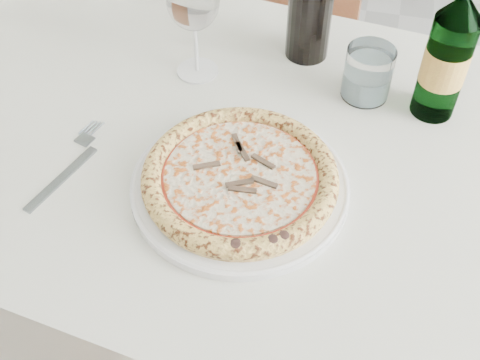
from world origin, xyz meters
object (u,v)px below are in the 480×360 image
at_px(dining_table, 254,183).
at_px(chair_far, 284,3).
at_px(tumbler, 367,76).
at_px(beer_bottle, 447,56).
at_px(plate, 240,185).
at_px(wine_glass, 193,3).
at_px(pizza, 240,177).

bearing_deg(dining_table, chair_far, 96.56).
bearing_deg(tumbler, beer_bottle, -7.47).
distance_m(plate, beer_bottle, 0.37).
bearing_deg(tumbler, wine_glass, -178.43).
xyz_separation_m(chair_far, plate, (0.09, -0.86, 0.23)).
bearing_deg(plate, tumbler, 59.06).
bearing_deg(dining_table, tumbler, 45.63).
height_order(chair_far, pizza, chair_far).
bearing_deg(chair_far, dining_table, -83.44).
distance_m(wine_glass, tumbler, 0.31).
relative_size(wine_glass, tumbler, 2.13).
relative_size(plate, wine_glass, 1.67).
xyz_separation_m(chair_far, wine_glass, (-0.05, -0.61, 0.36)).
relative_size(dining_table, chair_far, 1.52).
bearing_deg(beer_bottle, chair_far, 119.85).
bearing_deg(wine_glass, chair_far, 85.28).
relative_size(chair_far, beer_bottle, 3.42).
bearing_deg(pizza, dining_table, 90.00).
bearing_deg(pizza, wine_glass, 118.89).
height_order(pizza, tumbler, tumbler).
xyz_separation_m(pizza, beer_bottle, (0.27, 0.24, 0.08)).
bearing_deg(plate, wine_glass, 118.89).
xyz_separation_m(wine_glass, beer_bottle, (0.40, -0.01, -0.03)).
bearing_deg(chair_far, wine_glass, -94.72).
distance_m(dining_table, wine_glass, 0.31).
bearing_deg(wine_glass, dining_table, -47.40).
height_order(dining_table, pizza, pizza).
distance_m(dining_table, plate, 0.15).
xyz_separation_m(dining_table, tumbler, (0.15, 0.16, 0.14)).
bearing_deg(chair_far, plate, -84.19).
xyz_separation_m(pizza, tumbler, (0.15, 0.26, 0.01)).
distance_m(dining_table, beer_bottle, 0.37).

